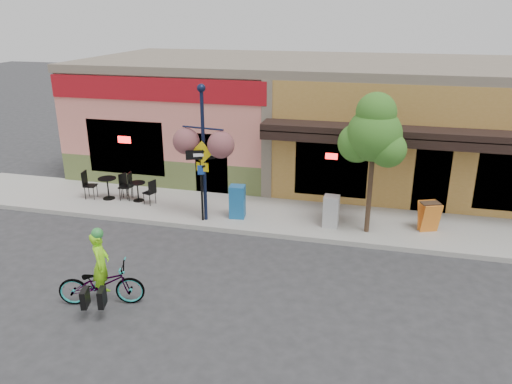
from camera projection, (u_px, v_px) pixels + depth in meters
The scene contains 14 objects.
ground at pixel (273, 246), 14.22m from camera, with size 90.00×90.00×0.00m, color #2D2D30.
sidewalk at pixel (287, 217), 16.02m from camera, with size 24.00×3.00×0.15m, color #9E9B93.
curb at pixel (277, 235), 14.70m from camera, with size 24.00×0.12×0.15m, color #A8A59E.
building at pixel (313, 117), 20.28m from camera, with size 18.20×8.20×4.50m, color #DF7D6E, non-canonical shape.
bicycle at pixel (101, 284), 11.26m from camera, with size 0.67×1.93×1.01m, color maroon.
cyclist_rider at pixel (102, 274), 11.16m from camera, with size 0.56×0.37×1.53m, color #95FF1A.
lamp_post at pixel (204, 155), 14.92m from camera, with size 1.34×0.54×4.21m, color #111935, non-canonical shape.
one_way_sign at pixel (202, 186), 15.20m from camera, with size 0.87×0.19×2.27m, color black, non-canonical shape.
cafe_set_left at pixel (108, 185), 17.18m from camera, with size 1.65×0.82×0.99m, color black, non-canonical shape.
cafe_set_right at pixel (138, 189), 17.01m from camera, with size 1.45×0.73×0.87m, color black, non-canonical shape.
newspaper_box_blue at pixel (237, 202), 15.63m from camera, with size 0.47×0.42×1.05m, color #1A609D, non-canonical shape.
newspaper_box_grey at pixel (331, 211), 14.98m from camera, with size 0.45×0.41×0.97m, color #B4B4B4, non-canonical shape.
street_tree at pixel (372, 164), 14.08m from camera, with size 1.62×1.62×4.16m, color #3D7A26, non-canonical shape.
sandwich_board at pixel (431, 219), 14.53m from camera, with size 0.54×0.40×0.90m, color orange, non-canonical shape.
Camera 1 is at (2.65, -12.56, 6.32)m, focal length 35.00 mm.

